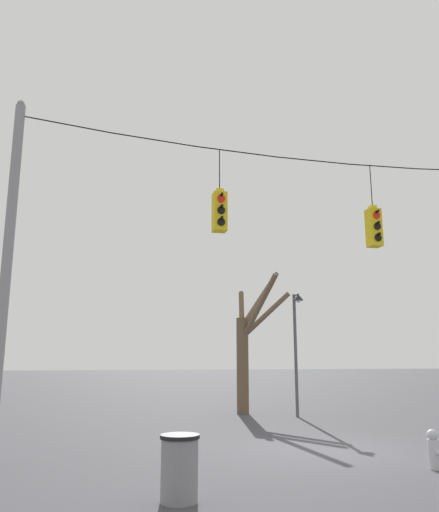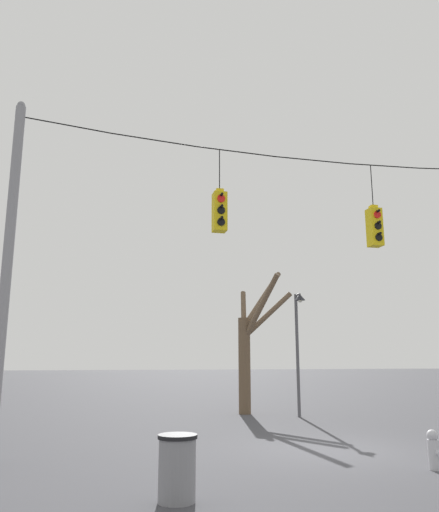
% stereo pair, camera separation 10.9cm
% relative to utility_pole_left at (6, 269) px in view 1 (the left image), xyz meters
% --- Properties ---
extents(ground_plane, '(200.00, 200.00, 0.00)m').
position_rel_utility_pole_left_xyz_m(ground_plane, '(7.58, -0.30, -4.11)').
color(ground_plane, '#424247').
extents(utility_pole_left, '(0.23, 0.23, 8.24)m').
position_rel_utility_pole_left_xyz_m(utility_pole_left, '(0.00, 0.00, 0.00)').
color(utility_pole_left, gray).
rests_on(utility_pole_left, ground_plane).
extents(span_wire, '(15.15, 0.03, 0.43)m').
position_rel_utility_pole_left_xyz_m(span_wire, '(7.58, 0.00, 3.47)').
color(span_wire, black).
extents(traffic_light_near_right_pole, '(0.34, 0.58, 2.21)m').
position_rel_utility_pole_left_xyz_m(traffic_light_near_right_pole, '(4.93, 0.00, 1.70)').
color(traffic_light_near_right_pole, yellow).
extents(traffic_light_near_left_pole, '(0.34, 0.58, 2.34)m').
position_rel_utility_pole_left_xyz_m(traffic_light_near_left_pole, '(9.29, 0.00, 1.56)').
color(traffic_light_near_left_pole, yellow).
extents(street_lamp, '(0.40, 0.70, 4.63)m').
position_rel_utility_pole_left_xyz_m(street_lamp, '(9.52, 6.28, -0.92)').
color(street_lamp, '#515156').
rests_on(street_lamp, ground_plane).
extents(bare_tree, '(2.45, 3.32, 6.04)m').
position_rel_utility_pole_left_xyz_m(bare_tree, '(8.11, 8.03, -1.30)').
color(bare_tree, brown).
rests_on(bare_tree, ground_plane).
extents(fire_hydrant, '(0.22, 0.30, 0.75)m').
position_rel_utility_pole_left_xyz_m(fire_hydrant, '(8.60, -2.77, -3.73)').
color(fire_hydrant, silver).
rests_on(fire_hydrant, ground_plane).
extents(trash_bin, '(0.61, 0.61, 0.97)m').
position_rel_utility_pole_left_xyz_m(trash_bin, '(3.37, -3.85, -3.62)').
color(trash_bin, gray).
rests_on(trash_bin, ground_plane).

